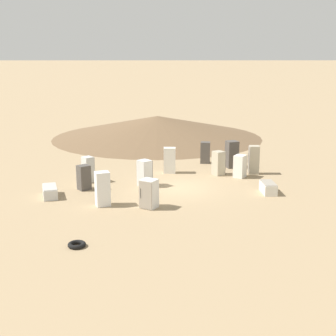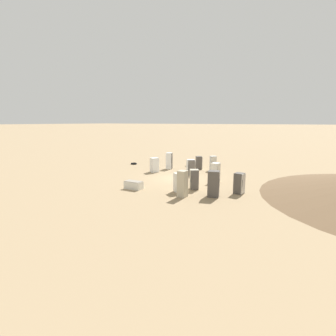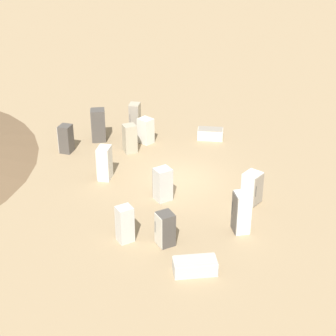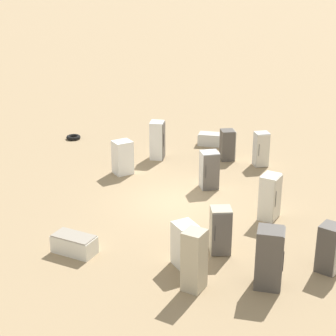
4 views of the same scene
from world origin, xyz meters
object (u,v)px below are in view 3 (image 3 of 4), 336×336
object	(u,v)px
discarded_fridge_7	(130,138)
discarded_fridge_12	(252,188)
discarded_fridge_3	(98,125)
discarded_fridge_4	(135,119)
discarded_fridge_5	(210,134)
discarded_fridge_0	(125,224)
discarded_fridge_1	(146,131)
discarded_fridge_9	(241,212)
discarded_fridge_8	(165,229)
discarded_fridge_6	(195,266)
discarded_fridge_2	(66,139)
discarded_fridge_10	(163,184)
discarded_fridge_11	(104,163)

from	to	relation	value
discarded_fridge_7	discarded_fridge_12	bearing A→B (deg)	-65.43
discarded_fridge_3	discarded_fridge_12	distance (m)	10.29
discarded_fridge_4	discarded_fridge_5	bearing A→B (deg)	-178.18
discarded_fridge_0	discarded_fridge_12	bearing A→B (deg)	-1.87
discarded_fridge_1	discarded_fridge_9	distance (m)	9.85
discarded_fridge_8	discarded_fridge_6	bearing A→B (deg)	-176.19
discarded_fridge_2	discarded_fridge_8	distance (m)	10.16
discarded_fridge_0	discarded_fridge_8	bearing A→B (deg)	-39.80
discarded_fridge_5	discarded_fridge_10	distance (m)	7.24
discarded_fridge_6	discarded_fridge_3	bearing A→B (deg)	-164.75
discarded_fridge_0	discarded_fridge_4	world-z (taller)	discarded_fridge_4
discarded_fridge_2	discarded_fridge_3	distance (m)	2.18
discarded_fridge_3	discarded_fridge_11	xyz separation A→B (m)	(-4.33, -1.50, -0.08)
discarded_fridge_12	discarded_fridge_8	bearing A→B (deg)	-10.43
discarded_fridge_1	discarded_fridge_10	size ratio (longest dim) A/B	0.91
discarded_fridge_11	discarded_fridge_1	bearing A→B (deg)	-13.16
discarded_fridge_6	discarded_fridge_8	bearing A→B (deg)	-155.68
discarded_fridge_5	discarded_fridge_1	bearing A→B (deg)	104.26
discarded_fridge_4	discarded_fridge_9	bearing A→B (deg)	126.97
discarded_fridge_9	discarded_fridge_6	bearing A→B (deg)	133.24
discarded_fridge_2	discarded_fridge_4	size ratio (longest dim) A/B	0.82
discarded_fridge_0	discarded_fridge_1	size ratio (longest dim) A/B	1.10
discarded_fridge_1	discarded_fridge_0	bearing A→B (deg)	-140.87
discarded_fridge_5	discarded_fridge_12	distance (m)	7.16
discarded_fridge_0	discarded_fridge_8	distance (m)	1.66
discarded_fridge_1	discarded_fridge_2	distance (m)	4.41
discarded_fridge_11	discarded_fridge_12	size ratio (longest dim) A/B	1.13
discarded_fridge_1	discarded_fridge_9	world-z (taller)	discarded_fridge_9
discarded_fridge_7	discarded_fridge_9	size ratio (longest dim) A/B	0.86
discarded_fridge_7	discarded_fridge_11	xyz separation A→B (m)	(-3.18, 0.55, 0.07)
discarded_fridge_4	discarded_fridge_2	bearing A→B (deg)	43.82
discarded_fridge_6	discarded_fridge_12	xyz separation A→B (m)	(5.53, -1.94, 0.45)
discarded_fridge_5	discarded_fridge_6	bearing A→B (deg)	-179.58
discarded_fridge_0	discarded_fridge_11	xyz separation A→B (m)	(5.03, 2.18, 0.06)
discarded_fridge_0	discarded_fridge_3	xyz separation A→B (m)	(9.36, 3.68, 0.14)
discarded_fridge_5	discarded_fridge_7	distance (m)	4.78
discarded_fridge_4	discarded_fridge_7	size ratio (longest dim) A/B	1.20
discarded_fridge_4	discarded_fridge_11	xyz separation A→B (m)	(-5.50, 0.34, -0.09)
discarded_fridge_4	discarded_fridge_10	xyz separation A→B (m)	(-7.03, -2.81, -0.15)
discarded_fridge_6	discarded_fridge_8	size ratio (longest dim) A/B	1.23
discarded_fridge_11	discarded_fridge_7	bearing A→B (deg)	-8.40
discarded_fridge_0	discarded_fridge_10	world-z (taller)	discarded_fridge_0
discarded_fridge_0	discarded_fridge_9	size ratio (longest dim) A/B	0.88
discarded_fridge_1	discarded_fridge_6	bearing A→B (deg)	-126.86
discarded_fridge_3	discarded_fridge_7	distance (m)	2.35
discarded_fridge_3	discarded_fridge_7	xyz separation A→B (m)	(-1.15, -2.05, -0.14)
discarded_fridge_6	discarded_fridge_8	world-z (taller)	discarded_fridge_8
discarded_fridge_5	discarded_fridge_8	bearing A→B (deg)	173.19
discarded_fridge_5	discarded_fridge_9	size ratio (longest dim) A/B	0.80
discarded_fridge_1	discarded_fridge_6	xyz separation A→B (m)	(-11.17, -4.10, -0.42)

